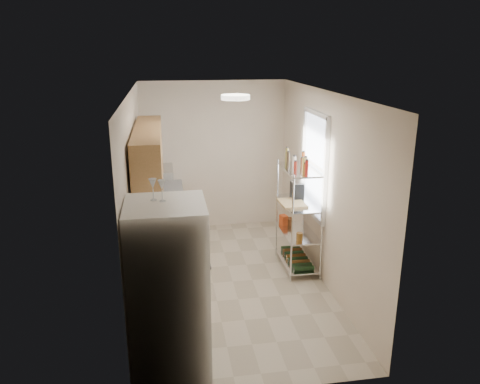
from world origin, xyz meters
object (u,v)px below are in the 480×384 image
Objects in this scene: refrigerator at (169,292)px; frying_pan_large at (160,203)px; espresso_machine at (297,190)px; cutting_board at (292,203)px; rice_cooker at (160,203)px.

refrigerator is 6.39× the size of frying_pan_large.
frying_pan_large is 2.03m from espresso_machine.
frying_pan_large is at bearing 169.57° from espresso_machine.
refrigerator is 4.12× the size of cutting_board.
rice_cooker reaches higher than frying_pan_large.
refrigerator reaches higher than frying_pan_large.
espresso_machine reaches higher than rice_cooker.
refrigerator is at bearing -131.23° from cutting_board.
cutting_board is (1.84, -0.35, 0.02)m from rice_cooker.
rice_cooker is 0.27m from frying_pan_large.
espresso_machine reaches higher than frying_pan_large.
cutting_board is (1.85, -0.61, 0.10)m from frying_pan_large.
espresso_machine is (0.12, 0.21, 0.12)m from cutting_board.
rice_cooker is 1.00× the size of espresso_machine.
rice_cooker is 0.98× the size of frying_pan_large.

